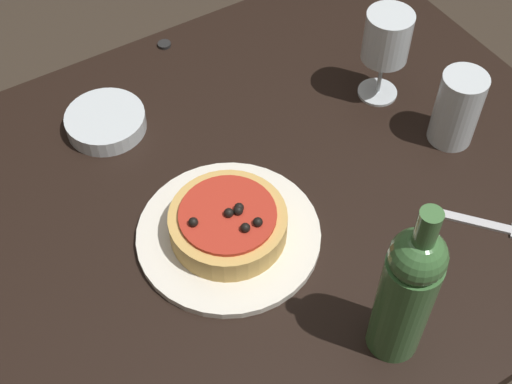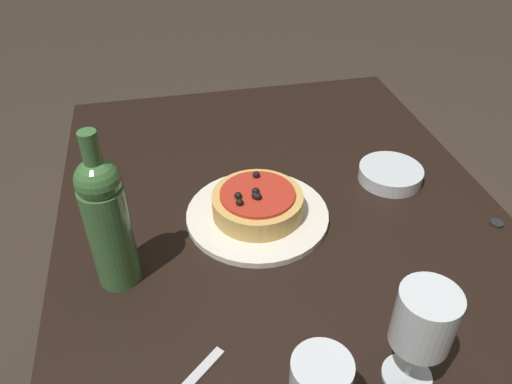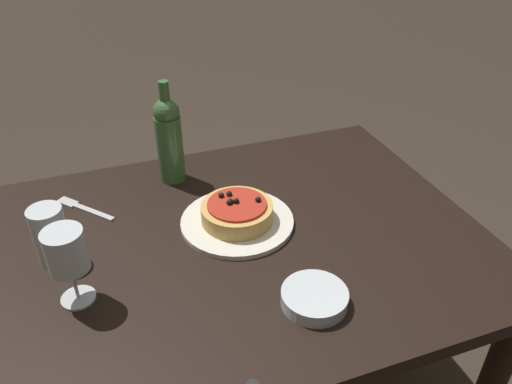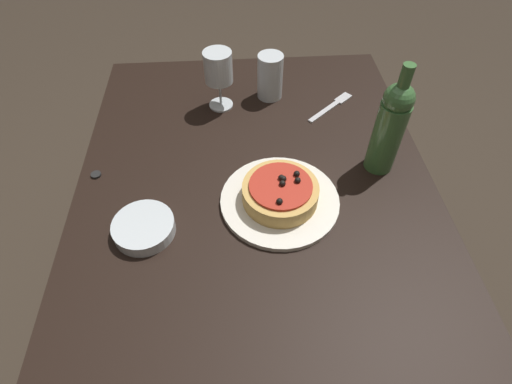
# 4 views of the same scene
# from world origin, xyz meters

# --- Properties ---
(dining_table) EXTENTS (1.16, 0.84, 0.74)m
(dining_table) POSITION_xyz_m (0.00, 0.00, 0.64)
(dining_table) COLOR black
(dining_table) RESTS_ON ground_plane
(dinner_plate) EXTENTS (0.27, 0.27, 0.01)m
(dinner_plate) POSITION_xyz_m (-0.04, -0.05, 0.75)
(dinner_plate) COLOR white
(dinner_plate) RESTS_ON dining_table
(pizza) EXTENTS (0.17, 0.17, 0.06)m
(pizza) POSITION_xyz_m (-0.04, -0.05, 0.77)
(pizza) COLOR tan
(pizza) RESTS_ON dinner_plate
(wine_glass) EXTENTS (0.08, 0.08, 0.17)m
(wine_glass) POSITION_xyz_m (0.33, 0.08, 0.86)
(wine_glass) COLOR silver
(wine_glass) RESTS_ON dining_table
(wine_bottle) EXTENTS (0.07, 0.07, 0.28)m
(wine_bottle) POSITION_xyz_m (0.07, -0.30, 0.86)
(wine_bottle) COLOR #3D6B38
(wine_bottle) RESTS_ON dining_table
(water_cup) EXTENTS (0.07, 0.07, 0.13)m
(water_cup) POSITION_xyz_m (0.37, -0.06, 0.80)
(water_cup) COLOR silver
(water_cup) RESTS_ON dining_table
(side_bowl) EXTENTS (0.13, 0.13, 0.03)m
(side_bowl) POSITION_xyz_m (-0.10, 0.25, 0.75)
(side_bowl) COLOR silver
(side_bowl) RESTS_ON dining_table
(fork) EXTENTS (0.13, 0.15, 0.00)m
(fork) POSITION_xyz_m (0.31, -0.24, 0.74)
(fork) COLOR silver
(fork) RESTS_ON dining_table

